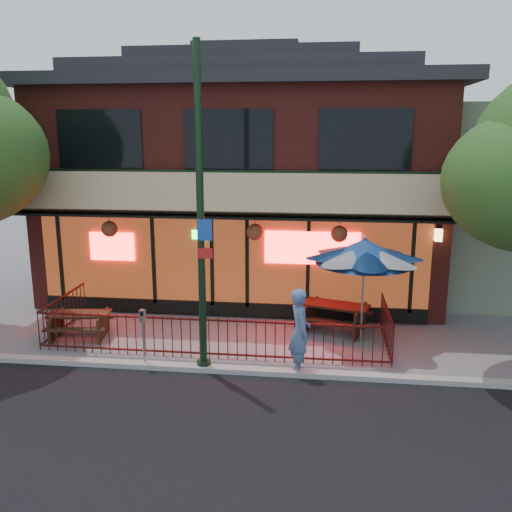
{
  "coord_description": "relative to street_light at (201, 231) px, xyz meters",
  "views": [
    {
      "loc": [
        2.52,
        -11.45,
        5.18
      ],
      "look_at": [
        0.89,
        2.0,
        2.09
      ],
      "focal_mm": 38.0,
      "sensor_mm": 36.0,
      "label": 1
    }
  ],
  "objects": [
    {
      "name": "ground",
      "position": [
        -0.0,
        0.4,
        -3.15
      ],
      "size": [
        80.0,
        80.0,
        0.0
      ],
      "primitive_type": "plane",
      "color": "gray",
      "rests_on": "ground"
    },
    {
      "name": "curb",
      "position": [
        -0.0,
        -0.1,
        -3.09
      ],
      "size": [
        80.0,
        0.25,
        0.12
      ],
      "primitive_type": "cube",
      "color": "#999993",
      "rests_on": "ground"
    },
    {
      "name": "restaurant_building",
      "position": [
        -0.0,
        7.51,
        0.98
      ],
      "size": [
        12.96,
        9.49,
        8.05
      ],
      "color": "maroon",
      "rests_on": "ground"
    },
    {
      "name": "patio_fence",
      "position": [
        -0.0,
        0.91,
        -2.52
      ],
      "size": [
        8.44,
        2.62,
        1.0
      ],
      "color": "#420F0E",
      "rests_on": "ground"
    },
    {
      "name": "street_light",
      "position": [
        0.0,
        0.0,
        0.0
      ],
      "size": [
        0.43,
        0.32,
        7.0
      ],
      "color": "black",
      "rests_on": "ground"
    },
    {
      "name": "picnic_table_left",
      "position": [
        -3.6,
        1.54,
        -2.71
      ],
      "size": [
        1.7,
        1.4,
        0.66
      ],
      "color": "#3B2715",
      "rests_on": "ground"
    },
    {
      "name": "picnic_table_right",
      "position": [
        2.96,
        2.8,
        -2.66
      ],
      "size": [
        2.05,
        1.78,
        0.74
      ],
      "color": "black",
      "rests_on": "ground"
    },
    {
      "name": "patio_umbrella",
      "position": [
        3.6,
        2.13,
        -0.81
      ],
      "size": [
        2.4,
        2.4,
        2.74
      ],
      "color": "gray",
      "rests_on": "ground"
    },
    {
      "name": "pedestrian",
      "position": [
        2.13,
        0.05,
        -2.18
      ],
      "size": [
        0.64,
        0.81,
        1.94
      ],
      "primitive_type": "imported",
      "rotation": [
        0.0,
        0.0,
        1.85
      ],
      "color": "#4D6E9A",
      "rests_on": "ground"
    },
    {
      "name": "parking_meter_near",
      "position": [
        -1.37,
        0.0,
        -2.24
      ],
      "size": [
        0.14,
        0.13,
        1.34
      ],
      "color": "gray",
      "rests_on": "ground"
    }
  ]
}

